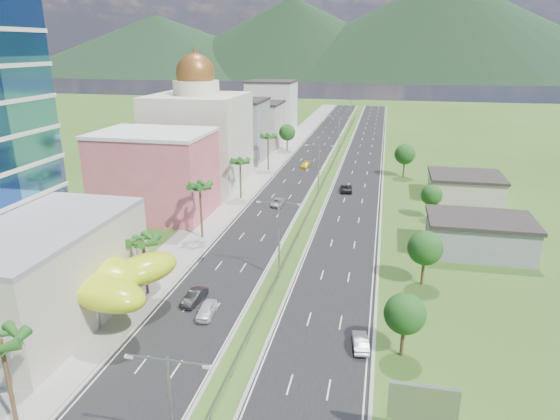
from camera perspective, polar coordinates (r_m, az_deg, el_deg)
The scene contains 37 objects.
ground at distance 60.25m, azimuth -2.12°, elevation -11.82°, with size 500.00×500.00×0.00m, color #2D5119.
road_left at distance 145.17m, azimuth 3.55°, elevation 6.25°, with size 11.00×260.00×0.04m, color black.
road_right at distance 143.84m, azimuth 9.50°, elevation 5.92°, with size 11.00×260.00×0.04m, color black.
sidewalk_left at distance 146.79m, azimuth -0.14°, elevation 6.43°, with size 7.00×260.00×0.12m, color gray.
median_guardrail at distance 126.70m, azimuth 5.72°, elevation 4.69°, with size 0.10×216.06×0.76m.
streetlight_median_a at distance 36.96m, azimuth -12.27°, elevation -21.60°, with size 6.04×0.25×11.00m.
streetlight_median_b at distance 66.17m, azimuth -0.11°, elevation -2.48°, with size 6.04×0.25×11.00m.
streetlight_median_c at distance 104.03m, azimuth 4.47°, elevation 5.20°, with size 6.04×0.25×11.00m.
streetlight_median_d at distance 147.97m, azimuth 6.80°, elevation 9.03°, with size 6.04×0.25×11.00m.
streetlight_median_e at distance 192.40m, azimuth 8.08°, elevation 11.10°, with size 6.04×0.25×11.00m.
lime_canopy at distance 62.27m, azimuth -21.42°, elevation -6.96°, with size 18.00×15.00×7.40m.
pink_shophouse at distance 94.83m, azimuth -14.08°, elevation 3.87°, with size 20.00×15.00×15.00m, color #D05560.
domed_building at distance 114.71m, azimuth -9.29°, elevation 8.59°, with size 20.00×20.00×28.70m.
midrise_grey at distance 138.27m, azimuth -5.13°, elevation 8.97°, with size 16.00×15.00×16.00m, color gray.
midrise_beige at distance 159.42m, azimuth -2.81°, elevation 9.71°, with size 16.00×15.00×13.00m, color #B6AB96.
midrise_white at distance 181.24m, azimuth -0.96°, elevation 11.56°, with size 16.00×15.00×18.00m, color silver.
billboard at distance 41.72m, azimuth 16.02°, elevation -20.72°, with size 5.20×0.35×6.20m.
shed_near at distance 81.88m, azimuth 21.79°, elevation -2.86°, with size 15.00×10.00×5.00m, color gray.
shed_far at distance 110.53m, azimuth 20.38°, elevation 2.44°, with size 14.00×12.00×4.40m, color #B6AB96.
palm_tree_a at distance 45.91m, azimuth -29.28°, elevation -13.19°, with size 3.60×3.60×9.10m.
palm_tree_b at distance 64.01m, azimuth -15.38°, elevation -3.60°, with size 3.60×3.60×8.10m.
palm_tree_c at distance 80.83m, azimuth -9.15°, elevation 2.47°, with size 3.60×3.60×9.60m.
palm_tree_d at distance 102.19m, azimuth -4.58°, elevation 5.41°, with size 3.60×3.60×8.60m.
palm_tree_e at distance 125.74m, azimuth -1.38°, elevation 8.25°, with size 3.60×3.60×9.40m.
leafy_tree_lfar at distance 150.30m, azimuth 0.82°, elevation 8.85°, with size 4.90×4.90×8.05m.
leafy_tree_ra at distance 52.25m, azimuth 14.08°, elevation -11.44°, with size 4.20×4.20×6.90m.
leafy_tree_rb at distance 67.64m, azimuth 16.25°, elevation -4.20°, with size 4.55×4.55×7.47m.
leafy_tree_rc at distance 94.60m, azimuth 16.94°, elevation 1.62°, with size 3.85×3.85×6.33m.
leafy_tree_rd at distance 123.13m, azimuth 14.08°, elevation 6.20°, with size 4.90×4.90×8.05m.
mountain_ridge at distance 503.66m, azimuth 17.73°, elevation 14.01°, with size 860.00×140.00×90.00m, color black, non-canonical shape.
car_white_near_left at distance 60.10m, azimuth -8.39°, elevation -11.24°, with size 1.76×4.38×1.49m, color white.
car_dark_left at distance 63.16m, azimuth -9.76°, elevation -9.75°, with size 1.60×4.60×1.51m, color black.
car_silver_mid_left at distance 98.73m, azimuth -0.23°, elevation 0.89°, with size 2.18×4.73×1.31m, color #AAACB2.
car_yellow_far_left at distance 130.30m, azimuth 2.93°, elevation 5.18°, with size 1.88×4.63×1.34m, color gold.
car_silver_right at distance 54.57m, azimuth 9.18°, elevation -14.64°, with size 1.51×4.34×1.43m, color #B0B2B8.
car_dark_far_right at distance 109.22m, azimuth 7.57°, elevation 2.49°, with size 2.48×5.37×1.49m, color black.
motorcycle at distance 74.32m, azimuth -9.01°, elevation -5.43°, with size 0.53×1.74×1.12m, color black.
Camera 1 is at (12.81, -50.54, 30.20)m, focal length 32.00 mm.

